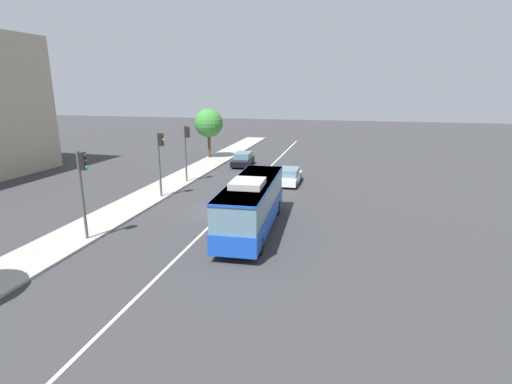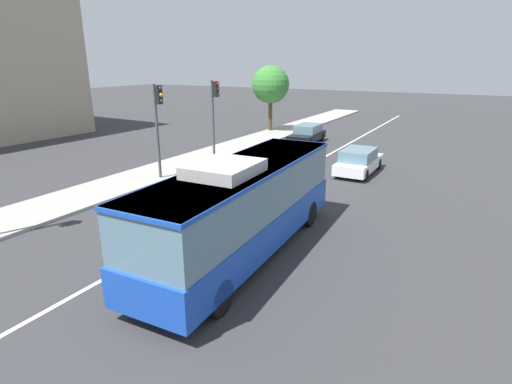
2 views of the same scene
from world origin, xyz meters
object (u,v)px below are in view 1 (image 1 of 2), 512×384
object	(u,v)px
sedan_black	(243,159)
sedan_white	(289,176)
street_tree_kerbside_centre	(209,123)
traffic_light_near_corner	(187,144)
transit_bus	(252,203)
traffic_light_mid_block	(160,153)
traffic_light_far_corner	(83,180)

from	to	relation	value
sedan_black	sedan_white	xyz separation A→B (m)	(-7.29, -6.31, 0.00)
sedan_black	street_tree_kerbside_centre	world-z (taller)	street_tree_kerbside_centre
sedan_black	traffic_light_near_corner	distance (m)	9.69
transit_bus	traffic_light_mid_block	xyz separation A→B (m)	(5.57, 8.67, 1.75)
traffic_light_mid_block	sedan_white	bearing A→B (deg)	36.08
transit_bus	traffic_light_near_corner	xyz separation A→B (m)	(10.89, 8.76, 1.75)
sedan_white	traffic_light_far_corner	distance (m)	18.73
sedan_black	traffic_light_mid_block	bearing A→B (deg)	-13.70
traffic_light_far_corner	street_tree_kerbside_centre	bearing A→B (deg)	89.44
sedan_black	traffic_light_near_corner	world-z (taller)	traffic_light_near_corner
transit_bus	traffic_light_mid_block	bearing A→B (deg)	54.76
traffic_light_near_corner	transit_bus	bearing A→B (deg)	-55.79
traffic_light_mid_block	traffic_light_far_corner	size ratio (longest dim) A/B	1.00
transit_bus	sedan_white	size ratio (longest dim) A/B	2.24
traffic_light_far_corner	street_tree_kerbside_centre	size ratio (longest dim) A/B	0.86
sedan_white	traffic_light_near_corner	bearing A→B (deg)	99.76
transit_bus	street_tree_kerbside_centre	world-z (taller)	street_tree_kerbside_centre
traffic_light_near_corner	traffic_light_far_corner	size ratio (longest dim) A/B	1.00
street_tree_kerbside_centre	traffic_light_near_corner	bearing A→B (deg)	-169.17
sedan_black	traffic_light_near_corner	xyz separation A→B (m)	(-8.81, 2.85, 2.84)
transit_bus	sedan_black	world-z (taller)	transit_bus
sedan_black	traffic_light_far_corner	distance (m)	23.75
traffic_light_near_corner	street_tree_kerbside_centre	xyz separation A→B (m)	(12.30, 2.35, 0.73)
transit_bus	traffic_light_far_corner	size ratio (longest dim) A/B	1.94
sedan_black	traffic_light_far_corner	world-z (taller)	traffic_light_far_corner
sedan_black	sedan_white	world-z (taller)	same
traffic_light_near_corner	sedan_white	bearing A→B (deg)	4.87
sedan_white	traffic_light_near_corner	xyz separation A→B (m)	(-1.53, 9.16, 2.84)
traffic_light_mid_block	street_tree_kerbside_centre	xyz separation A→B (m)	(17.62, 2.44, 0.73)
traffic_light_near_corner	traffic_light_far_corner	bearing A→B (deg)	-94.38
traffic_light_near_corner	street_tree_kerbside_centre	bearing A→B (deg)	96.23
transit_bus	traffic_light_mid_block	distance (m)	10.45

